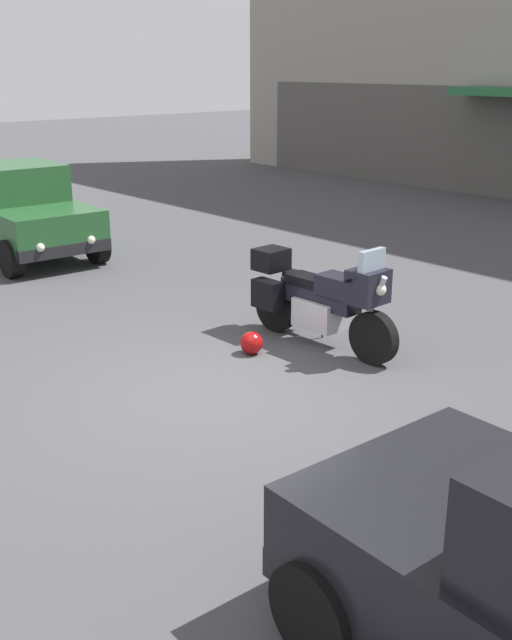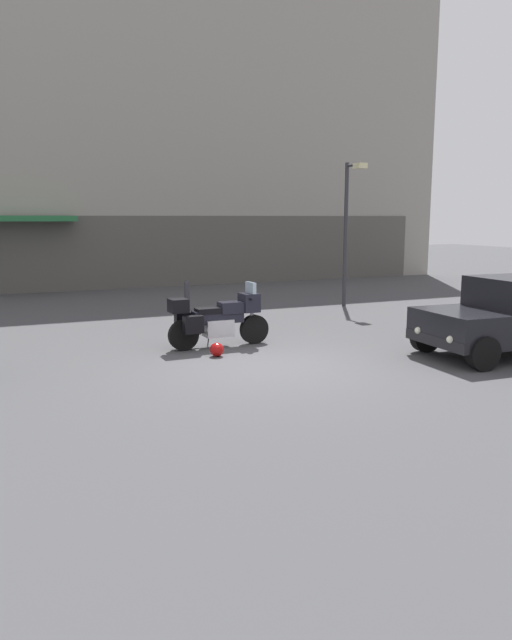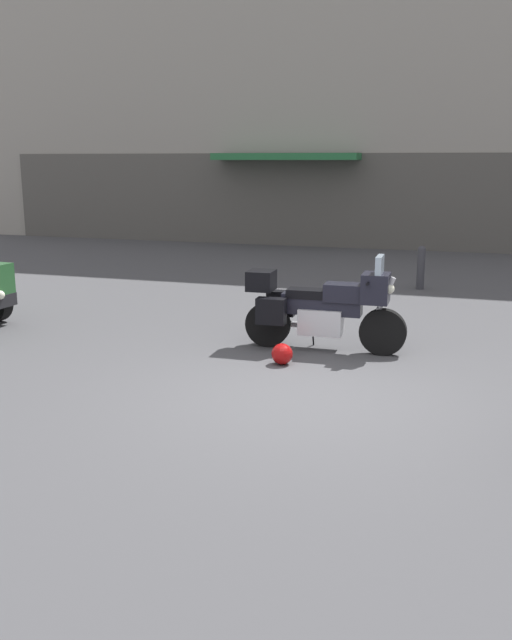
# 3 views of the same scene
# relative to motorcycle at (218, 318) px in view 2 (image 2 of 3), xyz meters

# --- Properties ---
(ground_plane) EXTENTS (80.00, 80.00, 0.00)m
(ground_plane) POSITION_rel_motorcycle_xyz_m (0.26, -1.98, -0.62)
(ground_plane) COLOR #424244
(building_facade_rear) EXTENTS (29.74, 3.40, 13.27)m
(building_facade_rear) POSITION_rel_motorcycle_xyz_m (0.26, 12.83, 5.96)
(building_facade_rear) COLOR gray
(building_facade_rear) RESTS_ON ground
(motorcycle) EXTENTS (2.26, 0.77, 1.36)m
(motorcycle) POSITION_rel_motorcycle_xyz_m (0.00, 0.00, 0.00)
(motorcycle) COLOR black
(motorcycle) RESTS_ON ground
(helmet) EXTENTS (0.28, 0.28, 0.28)m
(helmet) POSITION_rel_motorcycle_xyz_m (-0.33, -0.84, -0.48)
(helmet) COLOR #990C0C
(helmet) RESTS_ON ground
(streetlamp_curbside) EXTENTS (0.28, 0.94, 4.37)m
(streetlamp_curbside) POSITION_rel_motorcycle_xyz_m (5.72, 3.99, 2.07)
(streetlamp_curbside) COLOR #2D2D33
(streetlamp_curbside) RESTS_ON ground
(bollard_curbside) EXTENTS (0.16, 0.16, 0.90)m
(bollard_curbside) POSITION_rel_motorcycle_xyz_m (0.95, 5.21, -0.14)
(bollard_curbside) COLOR #333338
(bollard_curbside) RESTS_ON ground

